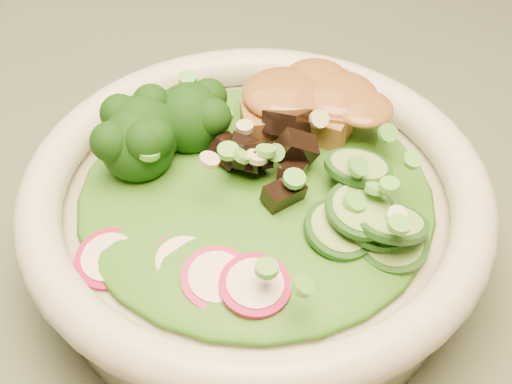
# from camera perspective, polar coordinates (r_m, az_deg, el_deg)

# --- Properties ---
(dining_table) EXTENTS (1.20, 0.80, 0.75)m
(dining_table) POSITION_cam_1_polar(r_m,az_deg,el_deg) (0.67, -18.90, -4.97)
(dining_table) COLOR black
(dining_table) RESTS_ON ground
(salad_bowl) EXTENTS (0.29, 0.29, 0.08)m
(salad_bowl) POSITION_cam_1_polar(r_m,az_deg,el_deg) (0.45, 0.00, -1.88)
(salad_bowl) COLOR silver
(salad_bowl) RESTS_ON dining_table
(lettuce_bed) EXTENTS (0.22, 0.22, 0.03)m
(lettuce_bed) POSITION_cam_1_polar(r_m,az_deg,el_deg) (0.43, 0.00, 0.09)
(lettuce_bed) COLOR #2A6515
(lettuce_bed) RESTS_ON salad_bowl
(broccoli_florets) EXTENTS (0.10, 0.09, 0.05)m
(broccoli_florets) POSITION_cam_1_polar(r_m,az_deg,el_deg) (0.45, -7.75, 4.29)
(broccoli_florets) COLOR black
(broccoli_florets) RESTS_ON salad_bowl
(radish_slices) EXTENTS (0.12, 0.07, 0.02)m
(radish_slices) POSITION_cam_1_polar(r_m,az_deg,el_deg) (0.39, -4.51, -6.07)
(radish_slices) COLOR #9E0C42
(radish_slices) RESTS_ON salad_bowl
(cucumber_slices) EXTENTS (0.09, 0.09, 0.04)m
(cucumber_slices) POSITION_cam_1_polar(r_m,az_deg,el_deg) (0.41, 8.65, -1.91)
(cucumber_slices) COLOR #82A45B
(cucumber_slices) RESTS_ON salad_bowl
(mushroom_heap) EXTENTS (0.09, 0.09, 0.04)m
(mushroom_heap) POSITION_cam_1_polar(r_m,az_deg,el_deg) (0.43, 0.81, 2.62)
(mushroom_heap) COLOR black
(mushroom_heap) RESTS_ON salad_bowl
(tofu_cubes) EXTENTS (0.11, 0.09, 0.04)m
(tofu_cubes) POSITION_cam_1_polar(r_m,az_deg,el_deg) (0.47, 4.05, 6.27)
(tofu_cubes) COLOR #955D31
(tofu_cubes) RESTS_ON salad_bowl
(peanut_sauce) EXTENTS (0.07, 0.06, 0.02)m
(peanut_sauce) POSITION_cam_1_polar(r_m,az_deg,el_deg) (0.46, 4.14, 7.63)
(peanut_sauce) COLOR brown
(peanut_sauce) RESTS_ON tofu_cubes
(scallion_garnish) EXTENTS (0.21, 0.21, 0.03)m
(scallion_garnish) POSITION_cam_1_polar(r_m,az_deg,el_deg) (0.42, 0.00, 2.66)
(scallion_garnish) COLOR #57B23E
(scallion_garnish) RESTS_ON salad_bowl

